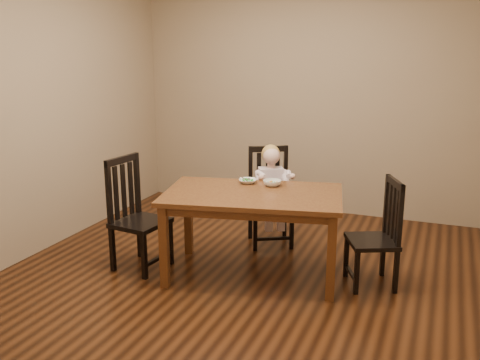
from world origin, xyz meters
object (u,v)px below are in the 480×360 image
at_px(chair_left, 136,216).
at_px(bowl_veg, 272,183).
at_px(bowl_peas, 248,181).
at_px(dining_table, 253,202).
at_px(toddler, 271,186).
at_px(chair_right, 378,235).
at_px(chair_child, 270,198).

relative_size(chair_left, bowl_veg, 6.19).
xyz_separation_m(bowl_peas, bowl_veg, (0.23, -0.01, 0.01)).
relative_size(dining_table, bowl_veg, 10.08).
bearing_deg(bowl_veg, bowl_peas, 178.58).
relative_size(dining_table, toddler, 3.03).
xyz_separation_m(dining_table, toddler, (-0.09, 0.76, -0.05)).
bearing_deg(dining_table, chair_right, 10.08).
height_order(chair_left, chair_right, chair_left).
height_order(dining_table, bowl_veg, bowl_veg).
relative_size(chair_right, bowl_peas, 5.74).
relative_size(bowl_peas, bowl_veg, 0.97).
xyz_separation_m(chair_left, chair_right, (2.04, 0.40, -0.05)).
xyz_separation_m(chair_child, chair_left, (-0.91, -1.02, 0.02)).
bearing_deg(chair_child, chair_right, 122.92).
height_order(toddler, bowl_veg, toddler).
height_order(dining_table, toddler, toddler).
xyz_separation_m(chair_right, toddler, (-1.11, 0.57, 0.17)).
xyz_separation_m(chair_child, chair_right, (1.13, -0.62, -0.03)).
xyz_separation_m(dining_table, chair_right, (1.02, 0.18, -0.22)).
height_order(toddler, bowl_peas, toddler).
bearing_deg(dining_table, chair_left, -167.99).
relative_size(chair_child, chair_right, 1.07).
relative_size(chair_left, toddler, 1.86).
bearing_deg(dining_table, bowl_peas, 118.63).
bearing_deg(toddler, chair_right, 124.13).
bearing_deg(bowl_peas, toddler, 82.66).
height_order(chair_right, bowl_peas, chair_right).
relative_size(dining_table, chair_left, 1.63).
xyz_separation_m(dining_table, chair_child, (-0.11, 0.80, -0.19)).
relative_size(toddler, bowl_peas, 3.42).
bearing_deg(chair_right, chair_left, 76.48).
bearing_deg(chair_left, toddler, 143.71).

